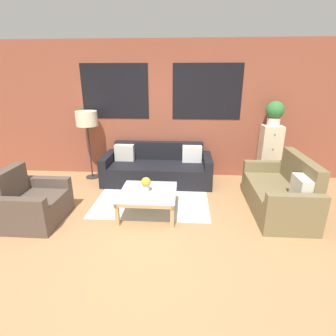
% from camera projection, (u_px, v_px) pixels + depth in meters
% --- Properties ---
extents(ground_plane, '(16.00, 16.00, 0.00)m').
position_uv_depth(ground_plane, '(146.00, 233.00, 3.72)').
color(ground_plane, '#AD7F51').
extents(wall_back_brick, '(8.40, 0.09, 2.80)m').
position_uv_depth(wall_back_brick, '(161.00, 111.00, 5.54)').
color(wall_back_brick, brown).
rests_on(wall_back_brick, ground_plane).
extents(rug, '(1.99, 1.74, 0.00)m').
position_uv_depth(rug, '(153.00, 196.00, 4.84)').
color(rug, silver).
rests_on(rug, ground_plane).
extents(couch_dark, '(2.21, 0.88, 0.78)m').
position_uv_depth(couch_dark, '(157.00, 169.00, 5.46)').
color(couch_dark, black).
rests_on(couch_dark, ground_plane).
extents(settee_vintage, '(0.80, 1.59, 0.92)m').
position_uv_depth(settee_vintage, '(280.00, 194.00, 4.24)').
color(settee_vintage, olive).
rests_on(settee_vintage, ground_plane).
extents(armchair_corner, '(0.80, 0.92, 0.84)m').
position_uv_depth(armchair_corner, '(32.00, 204.00, 3.96)').
color(armchair_corner, brown).
rests_on(armchair_corner, ground_plane).
extents(coffee_table, '(0.89, 0.89, 0.38)m').
position_uv_depth(coffee_table, '(148.00, 195.00, 4.17)').
color(coffee_table, silver).
rests_on(coffee_table, ground_plane).
extents(floor_lamp, '(0.44, 0.44, 1.44)m').
position_uv_depth(floor_lamp, '(87.00, 121.00, 5.35)').
color(floor_lamp, '#2D2D2D').
rests_on(floor_lamp, ground_plane).
extents(drawer_cabinet, '(0.39, 0.38, 1.17)m').
position_uv_depth(drawer_cabinet, '(269.00, 154.00, 5.42)').
color(drawer_cabinet, beige).
rests_on(drawer_cabinet, ground_plane).
extents(potted_plant, '(0.35, 0.35, 0.48)m').
position_uv_depth(potted_plant, '(275.00, 112.00, 5.14)').
color(potted_plant, silver).
rests_on(potted_plant, drawer_cabinet).
extents(flower_vase, '(0.15, 0.15, 0.23)m').
position_uv_depth(flower_vase, '(146.00, 183.00, 4.13)').
color(flower_vase, silver).
rests_on(flower_vase, coffee_table).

